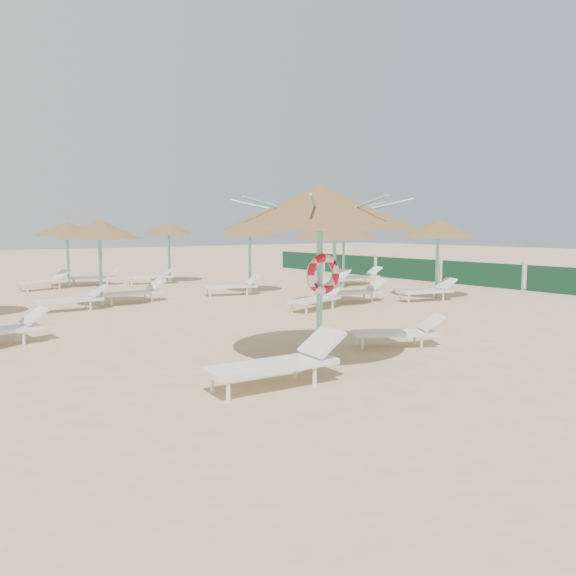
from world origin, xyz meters
TOP-DOWN VIEW (x-y plane):
  - ground at (0.00, 0.00)m, footprint 120.00×120.00m
  - main_palapa at (0.04, -0.21)m, footprint 3.55×3.55m
  - lounger_main_a at (-1.46, -1.07)m, footprint 2.27×0.85m
  - lounger_main_b at (2.22, -0.20)m, footprint 1.85×1.42m
  - palapa_field at (2.30, 9.81)m, footprint 19.28×14.09m
  - windbreak_fence at (14.00, 9.96)m, footprint 0.08×19.84m

SIDE VIEW (x-z plane):
  - ground at x=0.00m, z-range 0.00..0.00m
  - lounger_main_b at x=2.22m, z-range -0.02..0.65m
  - lounger_main_a at x=-1.46m, z-range -0.02..0.79m
  - windbreak_fence at x=14.00m, z-range -0.05..1.05m
  - palapa_field at x=2.30m, z-range 0.93..3.64m
  - main_palapa at x=0.04m, z-range 1.18..4.36m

